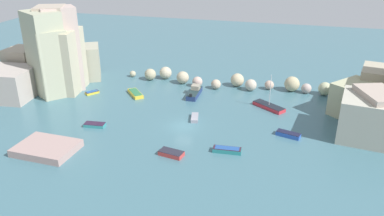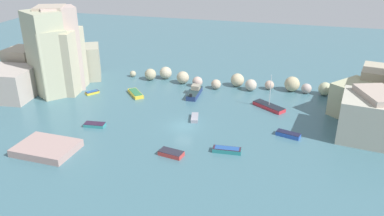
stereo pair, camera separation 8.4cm
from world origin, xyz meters
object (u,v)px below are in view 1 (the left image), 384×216
(moored_boat_2, at_px, (135,93))
(moored_boat_5, at_px, (95,125))
(stone_dock, at_px, (47,148))
(moored_boat_4, at_px, (227,150))
(moored_boat_0, at_px, (269,106))
(moored_boat_6, at_px, (195,118))
(moored_boat_1, at_px, (288,134))
(moored_boat_7, at_px, (171,153))
(moored_boat_8, at_px, (195,92))
(moored_boat_3, at_px, (92,92))

(moored_boat_2, xyz_separation_m, moored_boat_5, (-0.88, -13.13, -0.05))
(stone_dock, bearing_deg, moored_boat_4, 14.98)
(moored_boat_0, bearing_deg, moored_boat_6, 70.21)
(moored_boat_1, relative_size, moored_boat_4, 0.93)
(moored_boat_7, relative_size, moored_boat_8, 0.59)
(moored_boat_5, bearing_deg, moored_boat_4, 167.71)
(moored_boat_6, bearing_deg, moored_boat_2, -130.56)
(moored_boat_7, height_order, moored_boat_8, moored_boat_8)
(moored_boat_2, height_order, moored_boat_4, moored_boat_4)
(moored_boat_4, xyz_separation_m, moored_boat_8, (-9.18, 17.98, 0.25))
(moored_boat_0, relative_size, moored_boat_8, 1.02)
(moored_boat_3, height_order, moored_boat_6, moored_boat_6)
(moored_boat_2, relative_size, moored_boat_7, 1.32)
(moored_boat_3, bearing_deg, moored_boat_8, -39.62)
(stone_dock, distance_m, moored_boat_1, 32.54)
(moored_boat_2, xyz_separation_m, moored_boat_3, (-7.69, -1.46, -0.05))
(stone_dock, bearing_deg, moored_boat_6, 42.24)
(moored_boat_1, height_order, moored_boat_4, moored_boat_1)
(stone_dock, xyz_separation_m, moored_boat_0, (26.53, 21.79, -0.16))
(moored_boat_3, xyz_separation_m, moored_boat_8, (17.79, 4.11, 0.33))
(stone_dock, xyz_separation_m, moored_boat_4, (22.57, 6.04, -0.16))
(moored_boat_0, xyz_separation_m, moored_boat_2, (-23.24, -0.42, -0.03))
(stone_dock, distance_m, moored_boat_0, 34.33)
(moored_boat_3, bearing_deg, moored_boat_1, -64.69)
(moored_boat_2, xyz_separation_m, moored_boat_8, (10.10, 2.65, 0.28))
(moored_boat_1, bearing_deg, moored_boat_8, -18.20)
(moored_boat_7, bearing_deg, stone_dock, 22.40)
(moored_boat_6, bearing_deg, moored_boat_5, -77.32)
(moored_boat_1, distance_m, moored_boat_2, 28.14)
(moored_boat_0, height_order, moored_boat_7, moored_boat_0)
(moored_boat_1, height_order, moored_boat_8, moored_boat_8)
(moored_boat_1, distance_m, moored_boat_7, 16.88)
(moored_boat_1, distance_m, moored_boat_5, 27.94)
(moored_boat_0, height_order, moored_boat_1, moored_boat_0)
(moored_boat_4, relative_size, moored_boat_6, 1.22)
(moored_boat_5, xyz_separation_m, moored_boat_8, (10.98, 15.78, 0.33))
(moored_boat_1, relative_size, moored_boat_2, 0.80)
(moored_boat_4, xyz_separation_m, moored_boat_5, (-20.16, 2.20, -0.07))
(moored_boat_5, bearing_deg, moored_boat_1, -177.16)
(moored_boat_3, height_order, moored_boat_4, moored_boat_4)
(moored_boat_5, bearing_deg, moored_boat_7, 153.93)
(stone_dock, relative_size, moored_boat_6, 2.45)
(moored_boat_5, distance_m, moored_boat_7, 14.34)
(moored_boat_0, xyz_separation_m, moored_boat_1, (3.49, -9.23, -0.01))
(moored_boat_3, height_order, moored_boat_5, moored_boat_5)
(moored_boat_5, bearing_deg, moored_boat_0, -156.73)
(moored_boat_0, height_order, moored_boat_2, moored_boat_0)
(moored_boat_2, relative_size, moored_boat_3, 1.77)
(moored_boat_0, relative_size, moored_boat_2, 1.30)
(moored_boat_3, bearing_deg, moored_boat_5, -112.37)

